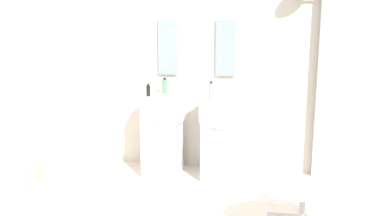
% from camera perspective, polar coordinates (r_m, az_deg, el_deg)
% --- Properties ---
extents(rear_partition, '(4.80, 0.10, 2.60)m').
position_cam_1_polar(rear_partition, '(4.94, 0.73, 6.67)').
color(rear_partition, beige).
rests_on(rear_partition, ground_plane).
extents(pedestal_sink_left, '(0.50, 0.50, 1.02)m').
position_cam_1_polar(pedestal_sink_left, '(4.80, -4.04, -3.15)').
color(pedestal_sink_left, white).
rests_on(pedestal_sink_left, ground_plane).
extents(pedestal_sink_right, '(0.50, 0.50, 1.02)m').
position_cam_1_polar(pedestal_sink_right, '(4.68, 3.96, -3.56)').
color(pedestal_sink_right, white).
rests_on(pedestal_sink_right, ground_plane).
extents(vanity_mirror_left, '(0.22, 0.03, 0.63)m').
position_cam_1_polar(vanity_mirror_left, '(4.93, -3.30, 8.23)').
color(vanity_mirror_left, '#8C9EA8').
extents(vanity_mirror_right, '(0.22, 0.03, 0.63)m').
position_cam_1_polar(vanity_mirror_right, '(4.81, 4.57, 8.12)').
color(vanity_mirror_right, '#8C9EA8').
extents(shower_column, '(0.49, 0.24, 2.05)m').
position_cam_1_polar(shower_column, '(4.79, 17.20, 3.32)').
color(shower_column, '#B7BABF').
rests_on(shower_column, ground_plane).
extents(lounge_chair, '(1.02, 1.02, 0.65)m').
position_cam_1_polar(lounge_chair, '(3.61, 14.78, -11.40)').
color(lounge_chair, '#B7BABF').
rests_on(lounge_chair, ground_plane).
extents(towel_rack, '(0.37, 0.22, 0.95)m').
position_cam_1_polar(towel_rack, '(4.45, -19.60, -3.44)').
color(towel_rack, '#B7BABF').
rests_on(towel_rack, ground_plane).
extents(soap_bottle_black, '(0.04, 0.04, 0.14)m').
position_cam_1_polar(soap_bottle_black, '(4.67, -5.95, 2.38)').
color(soap_bottle_black, black).
rests_on(soap_bottle_black, pedestal_sink_left).
extents(soap_bottle_grey, '(0.05, 0.05, 0.19)m').
position_cam_1_polar(soap_bottle_grey, '(4.48, 2.60, 2.33)').
color(soap_bottle_grey, '#99999E').
rests_on(soap_bottle_grey, pedestal_sink_right).
extents(soap_bottle_green, '(0.06, 0.06, 0.18)m').
position_cam_1_polar(soap_bottle_green, '(4.84, -3.71, 2.99)').
color(soap_bottle_green, '#59996B').
rests_on(soap_bottle_green, pedestal_sink_left).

